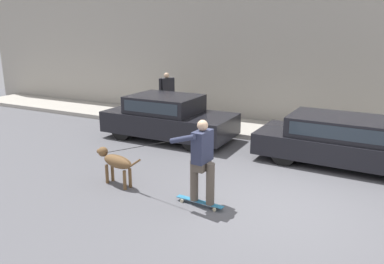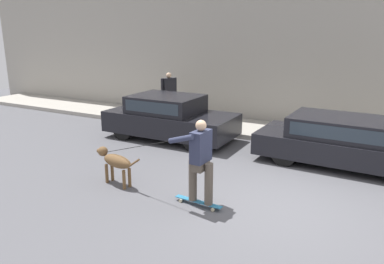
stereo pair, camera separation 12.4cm
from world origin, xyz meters
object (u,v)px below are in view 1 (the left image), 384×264
Objects in this scene: parked_car_1 at (346,142)px; dog at (116,162)px; parked_car_0 at (168,118)px; skateboarder at (202,158)px; pedestrian_with_bag at (167,93)px.

parked_car_1 reaches higher than dog.
parked_car_1 is (5.09, 0.00, -0.05)m from parked_car_0.
parked_car_0 is 4.72m from skateboarder.
pedestrian_with_bag is at bearing -59.22° from dog.
parked_car_1 is 3.39× the size of dog.
pedestrian_with_bag is (-6.24, 1.85, 0.46)m from parked_car_1.
parked_car_0 is 1.34× the size of skateboarder.
dog is 0.45× the size of skateboarder.
dog is 2.13m from skateboarder.
pedestrian_with_bag reaches higher than parked_car_0.
parked_car_0 reaches higher than dog.
dog is at bearing -137.59° from parked_car_1.
pedestrian_with_bag is at bearing 165.56° from parked_car_1.
dog is (0.86, -3.60, -0.13)m from parked_car_0.
pedestrian_with_bag is (-4.09, 5.52, 0.10)m from skateboarder.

